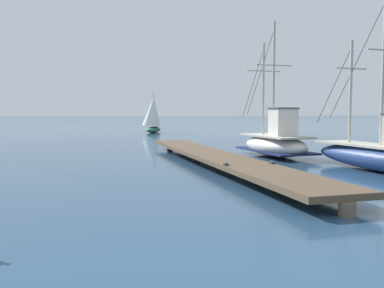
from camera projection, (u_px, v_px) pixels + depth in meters
floating_dock at (216, 156)px, 16.48m from camera, size 2.34×17.02×0.53m
fishing_boat_1 at (276, 142)px, 19.80m from camera, size 2.43×6.06×6.44m
distant_sailboat at (153, 115)px, 42.12m from camera, size 2.75×3.82×4.08m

